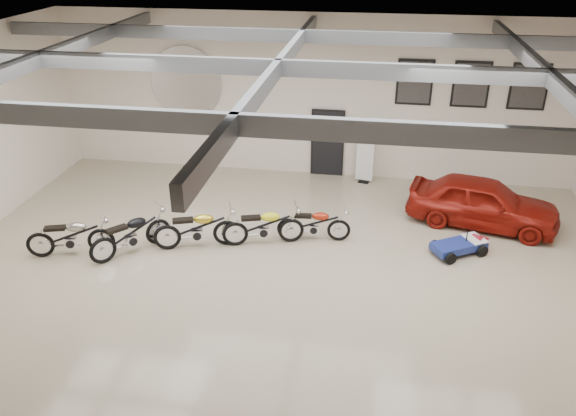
% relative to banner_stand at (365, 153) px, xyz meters
% --- Properties ---
extents(floor, '(16.00, 12.00, 0.01)m').
position_rel_banner_stand_xyz_m(floor, '(-1.71, -5.50, -0.98)').
color(floor, tan).
rests_on(floor, ground).
extents(ceiling, '(16.00, 12.00, 0.01)m').
position_rel_banner_stand_xyz_m(ceiling, '(-1.71, -5.50, 4.02)').
color(ceiling, slate).
rests_on(ceiling, back_wall).
extents(back_wall, '(16.00, 0.02, 5.00)m').
position_rel_banner_stand_xyz_m(back_wall, '(-1.71, 0.50, 1.52)').
color(back_wall, beige).
rests_on(back_wall, floor).
extents(ceiling_beams, '(15.80, 11.80, 0.32)m').
position_rel_banner_stand_xyz_m(ceiling_beams, '(-1.71, -5.50, 3.77)').
color(ceiling_beams, '#585B5F').
rests_on(ceiling_beams, ceiling).
extents(door, '(0.92, 0.08, 2.10)m').
position_rel_banner_stand_xyz_m(door, '(-1.21, 0.45, 0.07)').
color(door, black).
rests_on(door, back_wall).
extents(logo_plaque, '(2.30, 0.06, 1.16)m').
position_rel_banner_stand_xyz_m(logo_plaque, '(-5.71, 0.45, 1.82)').
color(logo_plaque, silver).
rests_on(logo_plaque, back_wall).
extents(poster_left, '(1.05, 0.08, 1.35)m').
position_rel_banner_stand_xyz_m(poster_left, '(1.29, 0.46, 2.12)').
color(poster_left, black).
rests_on(poster_left, back_wall).
extents(poster_mid, '(1.05, 0.08, 1.35)m').
position_rel_banner_stand_xyz_m(poster_mid, '(2.89, 0.46, 2.12)').
color(poster_mid, black).
rests_on(poster_mid, back_wall).
extents(poster_right, '(1.05, 0.08, 1.35)m').
position_rel_banner_stand_xyz_m(poster_right, '(4.49, 0.46, 2.12)').
color(poster_right, black).
rests_on(poster_right, back_wall).
extents(oil_sign, '(0.72, 0.10, 0.72)m').
position_rel_banner_stand_xyz_m(oil_sign, '(0.19, 0.45, 0.72)').
color(oil_sign, white).
rests_on(oil_sign, back_wall).
extents(banner_stand, '(0.57, 0.33, 1.96)m').
position_rel_banner_stand_xyz_m(banner_stand, '(0.00, 0.00, 0.00)').
color(banner_stand, white).
rests_on(banner_stand, floor).
extents(motorcycle_silver, '(2.13, 1.20, 1.06)m').
position_rel_banner_stand_xyz_m(motorcycle_silver, '(-6.85, -5.48, -0.45)').
color(motorcycle_silver, silver).
rests_on(motorcycle_silver, floor).
extents(motorcycle_black, '(1.85, 1.97, 1.07)m').
position_rel_banner_stand_xyz_m(motorcycle_black, '(-5.45, -5.16, -0.45)').
color(motorcycle_black, silver).
rests_on(motorcycle_black, floor).
extents(motorcycle_gold, '(2.18, 1.27, 1.08)m').
position_rel_banner_stand_xyz_m(motorcycle_gold, '(-3.95, -4.64, -0.44)').
color(motorcycle_gold, silver).
rests_on(motorcycle_gold, floor).
extents(motorcycle_yellow, '(2.11, 1.17, 1.05)m').
position_rel_banner_stand_xyz_m(motorcycle_yellow, '(-2.35, -4.22, -0.46)').
color(motorcycle_yellow, silver).
rests_on(motorcycle_yellow, floor).
extents(motorcycle_red, '(1.87, 0.75, 0.95)m').
position_rel_banner_stand_xyz_m(motorcycle_red, '(-1.13, -3.83, -0.51)').
color(motorcycle_red, silver).
rests_on(motorcycle_red, floor).
extents(go_kart, '(1.80, 1.49, 0.60)m').
position_rel_banner_stand_xyz_m(go_kart, '(2.58, -3.87, -0.68)').
color(go_kart, navy).
rests_on(go_kart, floor).
extents(vintage_car, '(2.40, 4.13, 1.32)m').
position_rel_banner_stand_xyz_m(vintage_car, '(3.19, -2.28, -0.32)').
color(vintage_car, maroon).
rests_on(vintage_car, floor).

